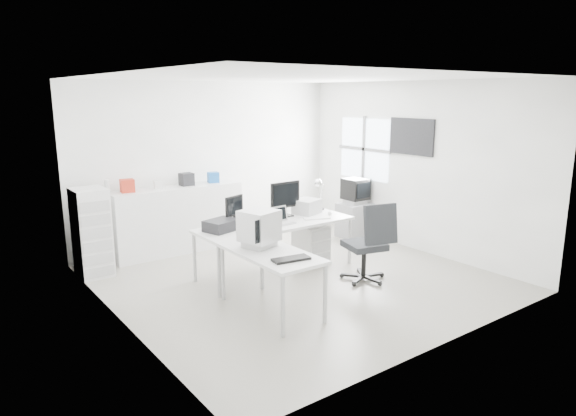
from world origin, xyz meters
TOP-DOWN VIEW (x-y plane):
  - floor at (0.00, 0.00)m, footprint 5.00×5.00m
  - ceiling at (0.00, 0.00)m, footprint 5.00×5.00m
  - back_wall at (0.00, 2.50)m, footprint 5.00×0.02m
  - left_wall at (-2.50, 0.00)m, footprint 0.02×5.00m
  - right_wall at (2.50, 0.00)m, footprint 0.02×5.00m
  - window at (2.48, 1.20)m, footprint 0.02×1.20m
  - wall_picture at (2.47, 0.10)m, footprint 0.04×0.90m
  - main_desk at (-0.07, 0.39)m, footprint 2.40×0.80m
  - side_desk at (-0.92, -0.71)m, footprint 0.70×1.40m
  - drawer_pedestal at (0.63, 0.44)m, footprint 0.40×0.50m
  - inkjet_printer at (-0.92, 0.49)m, footprint 0.50×0.44m
  - lcd_monitor_small at (-0.62, 0.64)m, footprint 0.38×0.29m
  - lcd_monitor_large at (0.28, 0.64)m, footprint 0.53×0.22m
  - laptop at (-0.02, 0.29)m, footprint 0.37×0.38m
  - white_keyboard at (0.58, 0.24)m, footprint 0.43×0.25m
  - white_mouse at (0.88, 0.29)m, footprint 0.06×0.06m
  - laser_printer at (0.68, 0.61)m, footprint 0.48×0.44m
  - desk_lamp at (1.03, 0.69)m, footprint 0.19×0.19m
  - crt_monitor at (-0.92, -0.46)m, footprint 0.53×0.53m
  - black_keyboard at (-0.92, -1.11)m, footprint 0.46×0.24m
  - office_chair at (0.72, -0.62)m, footprint 0.81×0.81m
  - tv_cabinet at (2.22, 1.12)m, footprint 0.57×0.47m
  - crt_tv at (2.22, 1.12)m, footprint 0.50×0.48m
  - sideboard at (-0.79, 2.24)m, footprint 2.20×0.55m
  - clutter_box_a at (-1.59, 2.24)m, footprint 0.23×0.21m
  - clutter_box_b at (-1.09, 2.24)m, footprint 0.14×0.13m
  - clutter_box_c at (-0.59, 2.24)m, footprint 0.22×0.20m
  - clutter_box_d at (-0.09, 2.24)m, footprint 0.21×0.19m
  - clutter_bottle at (-1.89, 2.28)m, footprint 0.07×0.07m
  - filing_cabinet at (-2.28, 1.87)m, footprint 0.45×0.53m

SIDE VIEW (x-z plane):
  - floor at x=0.00m, z-range -0.01..0.01m
  - drawer_pedestal at x=0.63m, z-range 0.00..0.60m
  - tv_cabinet at x=2.22m, z-range 0.00..0.63m
  - main_desk at x=-0.07m, z-range 0.00..0.75m
  - side_desk at x=-0.92m, z-range 0.00..0.75m
  - sideboard at x=-0.79m, z-range 0.00..1.10m
  - office_chair at x=0.72m, z-range 0.00..1.14m
  - filing_cabinet at x=-2.28m, z-range 0.00..1.28m
  - white_keyboard at x=0.58m, z-range 0.75..0.77m
  - black_keyboard at x=-0.92m, z-range 0.75..0.78m
  - white_mouse at x=0.88m, z-range 0.75..0.81m
  - inkjet_printer at x=-0.92m, z-range 0.75..0.90m
  - crt_tv at x=2.22m, z-range 0.63..1.08m
  - laser_printer at x=0.68m, z-range 0.75..0.97m
  - laptop at x=-0.02m, z-range 0.75..0.98m
  - lcd_monitor_small at x=-0.62m, z-range 0.75..1.17m
  - crt_monitor at x=-0.92m, z-range 0.75..1.24m
  - desk_lamp at x=1.03m, z-range 0.75..1.27m
  - lcd_monitor_large at x=0.28m, z-range 0.75..1.30m
  - clutter_box_b at x=-1.09m, z-range 1.10..1.22m
  - clutter_box_d at x=-0.09m, z-range 1.10..1.28m
  - clutter_box_a at x=-1.59m, z-range 1.10..1.30m
  - clutter_box_c at x=-0.59m, z-range 1.10..1.31m
  - clutter_bottle at x=-1.89m, z-range 1.10..1.32m
  - back_wall at x=0.00m, z-range 0.00..2.80m
  - left_wall at x=-2.50m, z-range 0.00..2.80m
  - right_wall at x=2.50m, z-range 0.00..2.80m
  - window at x=2.48m, z-range 1.05..2.15m
  - wall_picture at x=2.47m, z-range 1.60..2.20m
  - ceiling at x=0.00m, z-range 2.79..2.80m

